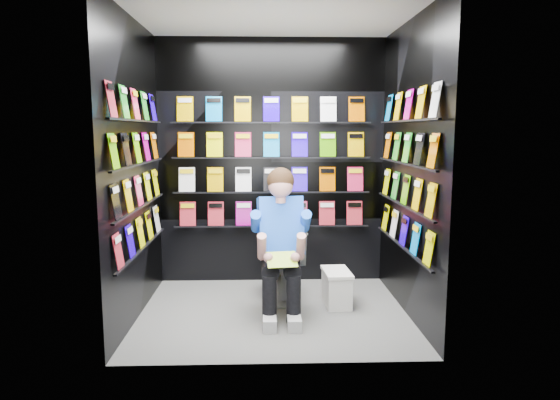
{
  "coord_description": "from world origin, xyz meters",
  "views": [
    {
      "loc": [
        -0.08,
        -4.34,
        1.64
      ],
      "look_at": [
        0.06,
        0.15,
        1.01
      ],
      "focal_mm": 32.0,
      "sensor_mm": 36.0,
      "label": 1
    }
  ],
  "objects": [
    {
      "name": "wall_right",
      "position": [
        1.2,
        0.0,
        1.3
      ],
      "size": [
        0.04,
        2.0,
        2.6
      ],
      "primitive_type": "cube",
      "color": "black",
      "rests_on": "floor"
    },
    {
      "name": "wall_front",
      "position": [
        0.0,
        -1.0,
        1.3
      ],
      "size": [
        2.4,
        0.04,
        2.6
      ],
      "primitive_type": "cube",
      "color": "black",
      "rests_on": "floor"
    },
    {
      "name": "comics_left",
      "position": [
        -1.17,
        0.0,
        1.31
      ],
      "size": [
        0.06,
        1.7,
        1.37
      ],
      "primitive_type": null,
      "color": "#C65A00",
      "rests_on": "wall_left"
    },
    {
      "name": "comics_back",
      "position": [
        0.0,
        0.97,
        1.31
      ],
      "size": [
        2.1,
        0.06,
        1.37
      ],
      "primitive_type": null,
      "color": "#C65A00",
      "rests_on": "wall_back"
    },
    {
      "name": "toilet",
      "position": [
        0.06,
        0.4,
        0.37
      ],
      "size": [
        0.51,
        0.8,
        0.73
      ],
      "primitive_type": "imported",
      "rotation": [
        0.0,
        0.0,
        3.27
      ],
      "color": "white",
      "rests_on": "floor"
    },
    {
      "name": "held_comic",
      "position": [
        0.06,
        -0.33,
        0.58
      ],
      "size": [
        0.26,
        0.18,
        0.11
      ],
      "primitive_type": "cube",
      "rotation": [
        -0.96,
        0.0,
        0.12
      ],
      "color": "green",
      "rests_on": "reader"
    },
    {
      "name": "ceiling",
      "position": [
        0.0,
        0.0,
        2.6
      ],
      "size": [
        2.4,
        2.4,
        0.0
      ],
      "primitive_type": "plane",
      "color": "white",
      "rests_on": "floor"
    },
    {
      "name": "floor",
      "position": [
        0.0,
        0.0,
        0.0
      ],
      "size": [
        2.4,
        2.4,
        0.0
      ],
      "primitive_type": "plane",
      "color": "slate",
      "rests_on": "ground"
    },
    {
      "name": "longbox_lid",
      "position": [
        0.6,
        0.19,
        0.32
      ],
      "size": [
        0.26,
        0.43,
        0.03
      ],
      "primitive_type": "cube",
      "rotation": [
        0.0,
        0.0,
        0.05
      ],
      "color": "white",
      "rests_on": "longbox"
    },
    {
      "name": "longbox",
      "position": [
        0.6,
        0.19,
        0.15
      ],
      "size": [
        0.24,
        0.41,
        0.3
      ],
      "primitive_type": "cube",
      "rotation": [
        0.0,
        0.0,
        0.05
      ],
      "color": "white",
      "rests_on": "floor"
    },
    {
      "name": "comics_right",
      "position": [
        1.17,
        0.0,
        1.31
      ],
      "size": [
        0.06,
        1.7,
        1.37
      ],
      "primitive_type": null,
      "color": "#C65A00",
      "rests_on": "wall_right"
    },
    {
      "name": "wall_left",
      "position": [
        -1.2,
        0.0,
        1.3
      ],
      "size": [
        0.04,
        2.0,
        2.6
      ],
      "primitive_type": "cube",
      "color": "black",
      "rests_on": "floor"
    },
    {
      "name": "wall_back",
      "position": [
        0.0,
        1.0,
        1.3
      ],
      "size": [
        2.4,
        0.04,
        2.6
      ],
      "primitive_type": "cube",
      "color": "black",
      "rests_on": "floor"
    },
    {
      "name": "reader",
      "position": [
        0.06,
        0.02,
        0.78
      ],
      "size": [
        0.63,
        0.84,
        1.44
      ],
      "primitive_type": null,
      "rotation": [
        0.0,
        0.0,
        0.12
      ],
      "color": "blue",
      "rests_on": "toilet"
    }
  ]
}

